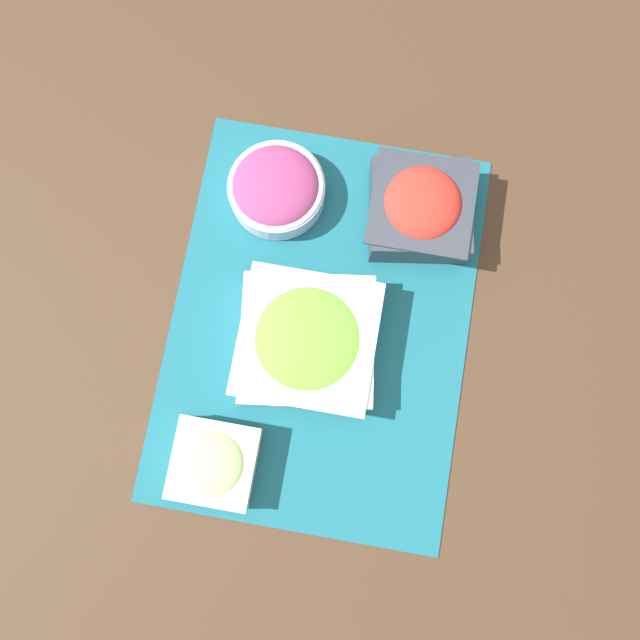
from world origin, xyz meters
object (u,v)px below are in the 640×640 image
at_px(lettuce_bowl, 307,340).
at_px(tomato_bowl, 420,208).
at_px(cucumber_bowl, 214,463).
at_px(onion_bowl, 277,188).

bearing_deg(lettuce_bowl, tomato_bowl, -30.31).
bearing_deg(tomato_bowl, cucumber_bowl, 151.17).
xyz_separation_m(tomato_bowl, cucumber_bowl, (-0.41, 0.22, -0.01)).
bearing_deg(lettuce_bowl, onion_bowl, 21.50).
bearing_deg(cucumber_bowl, tomato_bowl, -28.83).
xyz_separation_m(onion_bowl, cucumber_bowl, (-0.40, 0.01, -0.00)).
height_order(tomato_bowl, onion_bowl, tomato_bowl).
distance_m(onion_bowl, cucumber_bowl, 0.40).
relative_size(lettuce_bowl, cucumber_bowl, 1.86).
distance_m(lettuce_bowl, tomato_bowl, 0.25).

